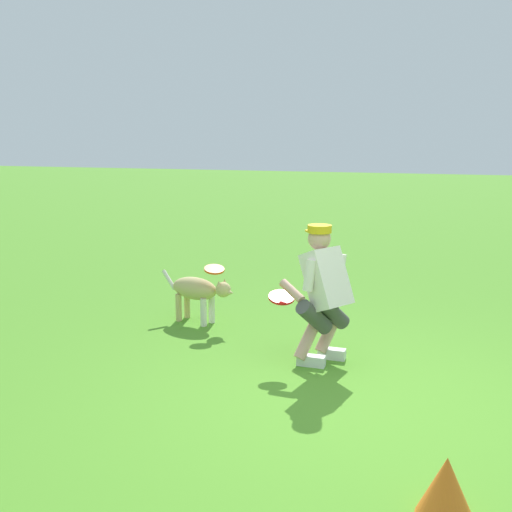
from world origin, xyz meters
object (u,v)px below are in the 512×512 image
at_px(frisbee_flying, 214,269).
at_px(training_cone, 446,487).
at_px(dog, 198,291).
at_px(person, 323,290).
at_px(frisbee_held, 282,297).

bearing_deg(frisbee_flying, training_cone, 131.36).
distance_m(dog, training_cone, 3.98).
bearing_deg(dog, training_cone, -31.84).
bearing_deg(training_cone, person, -61.70).
bearing_deg(person, training_cone, 150.15).
xyz_separation_m(person, frisbee_held, (0.38, 0.04, -0.09)).
distance_m(frisbee_held, training_cone, 2.60).
relative_size(person, training_cone, 3.62).
bearing_deg(frisbee_flying, person, 151.89).
relative_size(frisbee_held, training_cone, 0.69).
height_order(frisbee_flying, training_cone, frisbee_flying).
height_order(dog, training_cone, dog).
bearing_deg(training_cone, frisbee_held, -53.66).
height_order(person, frisbee_flying, person).
bearing_deg(person, frisbee_flying, 3.74).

